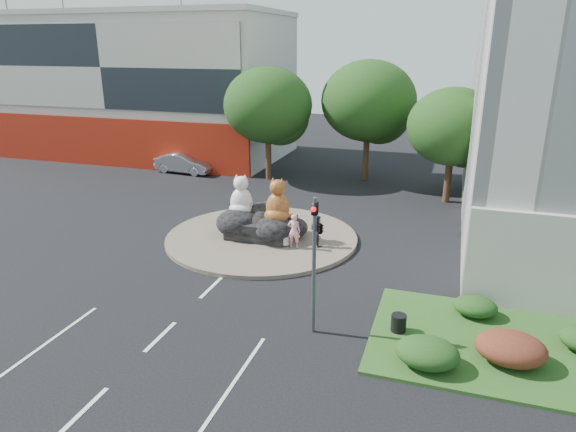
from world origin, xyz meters
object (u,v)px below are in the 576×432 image
object	(u,v)px
litter_bin	(399,323)
pedestrian_pink	(294,231)
pedestrian_dark	(317,230)
cat_white	(241,195)
kitten_calico	(227,228)
cat_tabby	(278,200)
parked_car	(184,163)
kitten_white	(285,238)

from	to	relation	value
litter_bin	pedestrian_pink	bearing A→B (deg)	133.34
pedestrian_pink	pedestrian_dark	bearing A→B (deg)	-153.35
cat_white	pedestrian_pink	bearing A→B (deg)	-30.10
pedestrian_dark	kitten_calico	bearing A→B (deg)	34.96
cat_white	cat_tabby	world-z (taller)	cat_tabby
kitten_calico	parked_car	bearing A→B (deg)	172.64
kitten_calico	pedestrian_dark	size ratio (longest dim) A/B	0.59
litter_bin	cat_white	bearing A→B (deg)	140.76
parked_car	litter_bin	distance (m)	26.76
cat_white	pedestrian_dark	size ratio (longest dim) A/B	1.43
pedestrian_dark	cat_tabby	bearing A→B (deg)	24.31
cat_white	pedestrian_dark	xyz separation A→B (m)	(4.31, -0.70, -1.24)
cat_white	pedestrian_pink	distance (m)	3.74
kitten_calico	litter_bin	bearing A→B (deg)	11.18
pedestrian_pink	pedestrian_dark	size ratio (longest dim) A/B	1.09
cat_white	cat_tabby	size ratio (longest dim) A/B	0.97
pedestrian_pink	litter_bin	distance (m)	8.47
cat_white	kitten_calico	world-z (taller)	cat_white
kitten_calico	pedestrian_pink	bearing A→B (deg)	39.31
kitten_calico	pedestrian_pink	xyz separation A→B (m)	(3.78, -0.42, 0.40)
pedestrian_dark	parked_car	bearing A→B (deg)	-8.03
kitten_white	pedestrian_dark	xyz separation A→B (m)	(1.48, 0.54, 0.37)
cat_white	pedestrian_dark	distance (m)	4.54
cat_tabby	cat_white	bearing A→B (deg)	172.24
litter_bin	cat_tabby	bearing A→B (deg)	134.57
kitten_calico	pedestrian_dark	xyz separation A→B (m)	(4.78, 0.18, 0.32)
pedestrian_pink	parked_car	world-z (taller)	pedestrian_pink
pedestrian_pink	pedestrian_dark	xyz separation A→B (m)	(1.00, 0.60, -0.07)
cat_white	kitten_calico	distance (m)	1.86
cat_tabby	litter_bin	bearing A→B (deg)	-43.26
cat_white	kitten_white	bearing A→B (deg)	-32.28
kitten_calico	pedestrian_pink	world-z (taller)	pedestrian_pink
pedestrian_dark	litter_bin	size ratio (longest dim) A/B	2.54
kitten_white	pedestrian_dark	world-z (taller)	pedestrian_dark
cat_tabby	pedestrian_pink	size ratio (longest dim) A/B	1.36
pedestrian_pink	litter_bin	bearing A→B (deg)	129.09
kitten_white	litter_bin	bearing A→B (deg)	-96.99
pedestrian_dark	parked_car	size ratio (longest dim) A/B	0.33
pedestrian_dark	litter_bin	world-z (taller)	pedestrian_dark
cat_tabby	litter_bin	xyz separation A→B (m)	(6.96, -7.07, -1.84)
kitten_calico	pedestrian_pink	size ratio (longest dim) A/B	0.54
parked_car	litter_bin	size ratio (longest dim) A/B	7.64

